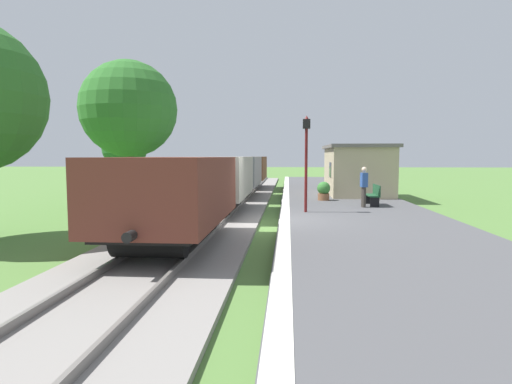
{
  "coord_description": "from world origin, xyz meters",
  "views": [
    {
      "loc": [
        0.5,
        -14.3,
        2.4
      ],
      "look_at": [
        -0.65,
        0.89,
        1.11
      ],
      "focal_mm": 29.53,
      "sensor_mm": 36.0,
      "label": 1
    }
  ],
  "objects_px": {
    "person_waiting": "(364,185)",
    "potted_planter": "(324,191)",
    "station_hut": "(357,170)",
    "bench_down_platform": "(344,181)",
    "bench_near_hut": "(374,195)",
    "tree_trackside_far": "(125,148)",
    "freight_train": "(228,177)",
    "tree_trackside_mid": "(129,109)",
    "lamp_post_near": "(306,146)"
  },
  "relations": [
    {
      "from": "freight_train",
      "to": "tree_trackside_mid",
      "type": "height_order",
      "value": "tree_trackside_mid"
    },
    {
      "from": "freight_train",
      "to": "station_hut",
      "type": "height_order",
      "value": "station_hut"
    },
    {
      "from": "bench_near_hut",
      "to": "bench_down_platform",
      "type": "relative_size",
      "value": 1.0
    },
    {
      "from": "bench_near_hut",
      "to": "potted_planter",
      "type": "distance_m",
      "value": 2.84
    },
    {
      "from": "person_waiting",
      "to": "potted_planter",
      "type": "xyz_separation_m",
      "value": [
        -1.45,
        2.72,
        -0.46
      ]
    },
    {
      "from": "station_hut",
      "to": "tree_trackside_mid",
      "type": "bearing_deg",
      "value": -155.96
    },
    {
      "from": "station_hut",
      "to": "bench_near_hut",
      "type": "relative_size",
      "value": 3.87
    },
    {
      "from": "person_waiting",
      "to": "tree_trackside_far",
      "type": "relative_size",
      "value": 0.39
    },
    {
      "from": "lamp_post_near",
      "to": "tree_trackside_mid",
      "type": "distance_m",
      "value": 8.69
    },
    {
      "from": "station_hut",
      "to": "person_waiting",
      "type": "xyz_separation_m",
      "value": [
        -0.69,
        -6.1,
        -0.47
      ]
    },
    {
      "from": "freight_train",
      "to": "tree_trackside_far",
      "type": "relative_size",
      "value": 5.95
    },
    {
      "from": "bench_near_hut",
      "to": "potted_planter",
      "type": "bearing_deg",
      "value": 134.96
    },
    {
      "from": "bench_down_platform",
      "to": "potted_planter",
      "type": "bearing_deg",
      "value": -104.57
    },
    {
      "from": "bench_near_hut",
      "to": "bench_down_platform",
      "type": "distance_m",
      "value": 9.74
    },
    {
      "from": "freight_train",
      "to": "lamp_post_near",
      "type": "relative_size",
      "value": 7.03
    },
    {
      "from": "bench_near_hut",
      "to": "tree_trackside_far",
      "type": "xyz_separation_m",
      "value": [
        -14.15,
        7.48,
        2.23
      ]
    },
    {
      "from": "freight_train",
      "to": "bench_down_platform",
      "type": "bearing_deg",
      "value": 50.75
    },
    {
      "from": "station_hut",
      "to": "potted_planter",
      "type": "relative_size",
      "value": 6.33
    },
    {
      "from": "station_hut",
      "to": "freight_train",
      "type": "bearing_deg",
      "value": -150.72
    },
    {
      "from": "station_hut",
      "to": "tree_trackside_far",
      "type": "distance_m",
      "value": 14.49
    },
    {
      "from": "lamp_post_near",
      "to": "bench_down_platform",
      "type": "bearing_deg",
      "value": 75.86
    },
    {
      "from": "tree_trackside_mid",
      "to": "person_waiting",
      "type": "bearing_deg",
      "value": -5.93
    },
    {
      "from": "potted_planter",
      "to": "bench_down_platform",
      "type": "bearing_deg",
      "value": 75.43
    },
    {
      "from": "bench_down_platform",
      "to": "person_waiting",
      "type": "xyz_separation_m",
      "value": [
        -0.56,
        -10.45,
        0.46
      ]
    },
    {
      "from": "bench_near_hut",
      "to": "lamp_post_near",
      "type": "relative_size",
      "value": 0.41
    },
    {
      "from": "tree_trackside_far",
      "to": "bench_near_hut",
      "type": "bearing_deg",
      "value": -27.88
    },
    {
      "from": "station_hut",
      "to": "lamp_post_near",
      "type": "height_order",
      "value": "lamp_post_near"
    },
    {
      "from": "tree_trackside_mid",
      "to": "tree_trackside_far",
      "type": "height_order",
      "value": "tree_trackside_mid"
    },
    {
      "from": "bench_down_platform",
      "to": "bench_near_hut",
      "type": "bearing_deg",
      "value": -90.0
    },
    {
      "from": "person_waiting",
      "to": "tree_trackside_mid",
      "type": "distance_m",
      "value": 11.12
    },
    {
      "from": "bench_near_hut",
      "to": "freight_train",
      "type": "bearing_deg",
      "value": 166.67
    },
    {
      "from": "potted_planter",
      "to": "freight_train",
      "type": "bearing_deg",
      "value": -174.7
    },
    {
      "from": "person_waiting",
      "to": "lamp_post_near",
      "type": "xyz_separation_m",
      "value": [
        -2.51,
        -1.73,
        1.62
      ]
    },
    {
      "from": "bench_near_hut",
      "to": "person_waiting",
      "type": "distance_m",
      "value": 1.01
    },
    {
      "from": "bench_near_hut",
      "to": "tree_trackside_far",
      "type": "relative_size",
      "value": 0.34
    },
    {
      "from": "freight_train",
      "to": "bench_near_hut",
      "type": "bearing_deg",
      "value": -13.33
    },
    {
      "from": "freight_train",
      "to": "potted_planter",
      "type": "relative_size",
      "value": 28.38
    },
    {
      "from": "freight_train",
      "to": "lamp_post_near",
      "type": "xyz_separation_m",
      "value": [
        3.6,
        -4.02,
        1.41
      ]
    },
    {
      "from": "bench_near_hut",
      "to": "tree_trackside_mid",
      "type": "height_order",
      "value": "tree_trackside_mid"
    },
    {
      "from": "station_hut",
      "to": "bench_down_platform",
      "type": "distance_m",
      "value": 4.45
    },
    {
      "from": "station_hut",
      "to": "person_waiting",
      "type": "height_order",
      "value": "station_hut"
    },
    {
      "from": "person_waiting",
      "to": "tree_trackside_far",
      "type": "height_order",
      "value": "tree_trackside_far"
    },
    {
      "from": "bench_near_hut",
      "to": "lamp_post_near",
      "type": "xyz_separation_m",
      "value": [
        -3.07,
        -2.44,
        2.08
      ]
    },
    {
      "from": "person_waiting",
      "to": "bench_down_platform",
      "type": "bearing_deg",
      "value": -98.46
    },
    {
      "from": "bench_near_hut",
      "to": "bench_down_platform",
      "type": "bearing_deg",
      "value": 90.0
    },
    {
      "from": "station_hut",
      "to": "bench_down_platform",
      "type": "relative_size",
      "value": 3.87
    },
    {
      "from": "person_waiting",
      "to": "potted_planter",
      "type": "distance_m",
      "value": 3.12
    },
    {
      "from": "bench_down_platform",
      "to": "person_waiting",
      "type": "bearing_deg",
      "value": -93.06
    },
    {
      "from": "lamp_post_near",
      "to": "bench_near_hut",
      "type": "bearing_deg",
      "value": 38.51
    },
    {
      "from": "freight_train",
      "to": "bench_down_platform",
      "type": "height_order",
      "value": "freight_train"
    }
  ]
}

